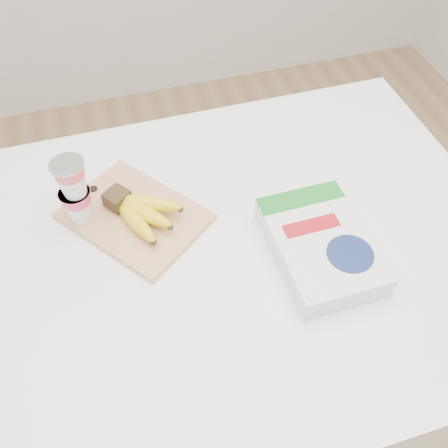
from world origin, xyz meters
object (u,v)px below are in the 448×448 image
(table, at_px, (202,359))
(bananas, at_px, (140,211))
(cutting_board, at_px, (135,216))
(cereal_box, at_px, (320,246))
(yogurt_stack, at_px, (74,190))

(table, height_order, bananas, bananas)
(cutting_board, height_order, cereal_box, cereal_box)
(cereal_box, bearing_deg, yogurt_stack, 152.68)
(cutting_board, height_order, yogurt_stack, yogurt_stack)
(table, relative_size, yogurt_stack, 8.49)
(table, bearing_deg, cereal_box, -16.53)
(table, distance_m, bananas, 0.56)
(cutting_board, xyz_separation_m, yogurt_stack, (-0.11, 0.02, 0.09))
(cutting_board, xyz_separation_m, cereal_box, (0.34, -0.20, 0.02))
(bananas, bearing_deg, cereal_box, -29.91)
(table, bearing_deg, cutting_board, 126.27)
(yogurt_stack, bearing_deg, cutting_board, -11.45)
(table, relative_size, cutting_board, 4.68)
(table, height_order, yogurt_stack, yogurt_stack)
(table, relative_size, bananas, 7.68)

